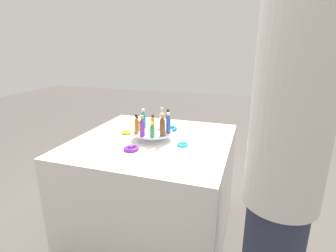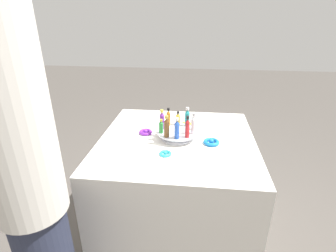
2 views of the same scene
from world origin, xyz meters
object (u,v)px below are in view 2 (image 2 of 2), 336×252
Objects in this scene: bottle_gold at (178,119)px; bottle_amber at (168,118)px; display_stand at (177,134)px; bottle_brown at (167,127)px; ribbon_bow_teal at (165,153)px; bottle_green at (161,127)px; ribbon_bow_purple at (146,132)px; person_figure at (27,181)px; ribbon_bow_gold at (187,124)px; ribbon_bow_blue at (211,142)px; bottle_orange at (193,124)px; bottle_teal at (187,118)px; bottle_blue at (177,129)px; bottle_purple at (162,120)px; bottle_red at (187,128)px; bottle_clear at (194,124)px.

bottle_gold is 0.07m from bottle_amber.
display_stand is 1.89× the size of bottle_brown.
bottle_brown is at bearing 93.39° from ribbon_bow_teal.
display_stand is 0.13m from bottle_green.
person_figure is (-0.34, -0.85, 0.15)m from ribbon_bow_purple.
bottle_gold reaches higher than ribbon_bow_gold.
bottle_gold is (-0.01, 0.11, 0.07)m from display_stand.
bottle_orange is at bearing 143.10° from ribbon_bow_blue.
bottle_brown is at bearing -87.25° from bottle_amber.
ribbon_bow_gold is at bearing 76.86° from ribbon_bow_teal.
display_stand is 2.12× the size of bottle_amber.
bottle_teal is 0.22m from bottle_blue.
bottle_amber is at bearing 6.25° from person_figure.
ribbon_bow_teal is (0.06, -0.26, -0.11)m from bottle_purple.
bottle_green is 0.35m from ribbon_bow_blue.
ribbon_bow_gold is at bearing 105.19° from bottle_orange.
ribbon_bow_teal is (0.01, -0.14, -0.12)m from bottle_brown.
bottle_gold is 0.71× the size of bottle_purple.
person_figure is (-0.68, -0.83, 0.06)m from bottle_orange.
bottle_green is 0.19m from bottle_red.
ribbon_bow_blue is at bearing 7.90° from bottle_brown.
display_stand is 0.15m from bottle_red.
bottle_purple is 0.13m from bottle_brown.
bottle_brown reaches higher than bottle_orange.
bottle_brown is 0.13m from bottle_red.
bottle_red is 0.36m from ribbon_bow_purple.
bottle_green is 0.33m from ribbon_bow_gold.
bottle_blue reaches higher than bottle_gold.
bottle_blue reaches higher than bottle_teal.
bottle_teal is at bearing 56.75° from bottle_brown.
bottle_green is (-0.11, -0.04, 0.07)m from display_stand.
bottle_purple reaches higher than display_stand.
ribbon_bow_gold is 0.75× the size of ribbon_bow_blue.
person_figure is (-0.57, -0.79, 0.13)m from display_stand.
ribbon_bow_blue reaches higher than ribbon_bow_purple.
ribbon_bow_gold is 0.34m from ribbon_bow_purple.
person_figure reaches higher than bottle_purple.
bottle_clear is 0.29m from ribbon_bow_gold.
person_figure is at bearing -126.29° from bottle_brown.
bottle_red is 1.68× the size of bottle_orange.
bottle_brown reaches higher than bottle_green.
bottle_gold is 0.93× the size of ribbon_bow_blue.
bottle_teal is at bearing 70.40° from ribbon_bow_teal.
bottle_gold is 0.16m from ribbon_bow_gold.
bottle_clear reaches higher than bottle_teal.
bottle_blue is 0.98× the size of bottle_red.
display_stand is 2.01× the size of bottle_purple.
bottle_orange is (0.04, -0.06, -0.02)m from bottle_teal.
bottle_gold is at bearing 128.75° from bottle_clear.
bottle_brown is 1.39× the size of ribbon_bow_blue.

